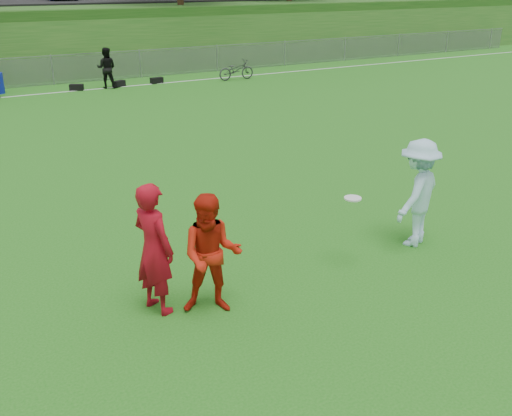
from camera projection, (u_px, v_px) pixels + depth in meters
ground at (304, 278)px, 9.08m from camera, size 120.00×120.00×0.00m
sideline_far at (64, 92)px, 23.65m from camera, size 60.00×0.10×0.01m
fence at (52, 70)px, 25.02m from camera, size 58.00×0.06×1.30m
berm at (14, 30)px, 33.60m from camera, size 120.00×18.00×3.00m
parking_lot at (5, 1)px, 34.64m from camera, size 120.00×12.00×0.10m
gear_bags at (87, 86)px, 24.13m from camera, size 7.67×0.50×0.26m
player_red_left at (154, 249)px, 7.88m from camera, size 0.68×0.82×1.92m
player_red_center at (212, 255)px, 7.87m from camera, size 1.07×0.98×1.76m
player_blue at (417, 193)px, 9.90m from camera, size 1.42×1.15×1.92m
frisbee at (353, 198)px, 9.02m from camera, size 0.28×0.28×0.03m
bicycle at (236, 70)px, 26.27m from camera, size 1.73×0.63×0.91m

